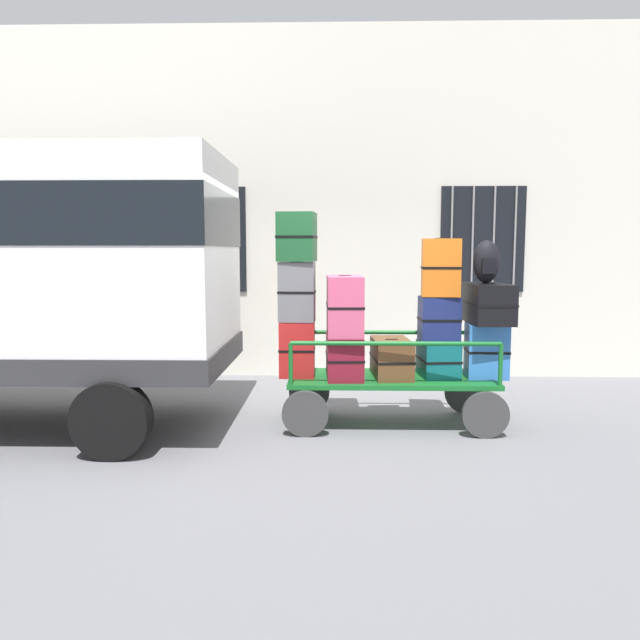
{
  "coord_description": "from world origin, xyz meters",
  "views": [
    {
      "loc": [
        0.1,
        -6.46,
        1.84
      ],
      "look_at": [
        -0.07,
        -0.04,
        1.11
      ],
      "focal_mm": 34.5,
      "sensor_mm": 36.0,
      "label": 1
    }
  ],
  "objects_px": {
    "suitcase_midleft_middle": "(344,305)",
    "suitcase_center_bottom": "(391,358)",
    "suitcase_left_middle": "(297,292)",
    "suitcase_left_top": "(297,237)",
    "luggage_cart": "(391,387)",
    "suitcase_midright_middle": "(439,319)",
    "backpack": "(487,262)",
    "suitcase_right_middle": "(488,303)",
    "suitcase_left_bottom": "(297,349)",
    "suitcase_midleft_bottom": "(344,356)",
    "suitcase_midright_bottom": "(438,359)",
    "suitcase_right_bottom": "(486,350)",
    "suitcase_midright_top": "(441,268)"
  },
  "relations": [
    {
      "from": "suitcase_midleft_middle",
      "to": "suitcase_center_bottom",
      "type": "xyz_separation_m",
      "value": [
        0.5,
        0.01,
        -0.56
      ]
    },
    {
      "from": "suitcase_left_middle",
      "to": "suitcase_left_top",
      "type": "distance_m",
      "value": 0.57
    },
    {
      "from": "luggage_cart",
      "to": "suitcase_midright_middle",
      "type": "bearing_deg",
      "value": 3.73
    },
    {
      "from": "suitcase_left_top",
      "to": "backpack",
      "type": "height_order",
      "value": "suitcase_left_top"
    },
    {
      "from": "suitcase_left_middle",
      "to": "suitcase_right_middle",
      "type": "bearing_deg",
      "value": 0.5
    },
    {
      "from": "suitcase_left_bottom",
      "to": "suitcase_midleft_middle",
      "type": "height_order",
      "value": "suitcase_midleft_middle"
    },
    {
      "from": "suitcase_midleft_bottom",
      "to": "suitcase_midright_bottom",
      "type": "relative_size",
      "value": 1.34
    },
    {
      "from": "suitcase_center_bottom",
      "to": "suitcase_midright_middle",
      "type": "distance_m",
      "value": 0.65
    },
    {
      "from": "suitcase_left_top",
      "to": "backpack",
      "type": "relative_size",
      "value": 1.16
    },
    {
      "from": "suitcase_center_bottom",
      "to": "backpack",
      "type": "height_order",
      "value": "backpack"
    },
    {
      "from": "suitcase_center_bottom",
      "to": "suitcase_right_bottom",
      "type": "xyz_separation_m",
      "value": [
        1.0,
        -0.0,
        0.09
      ]
    },
    {
      "from": "suitcase_center_bottom",
      "to": "suitcase_midright_middle",
      "type": "bearing_deg",
      "value": 3.49
    },
    {
      "from": "luggage_cart",
      "to": "suitcase_left_middle",
      "type": "relative_size",
      "value": 3.58
    },
    {
      "from": "suitcase_midright_bottom",
      "to": "suitcase_midleft_bottom",
      "type": "bearing_deg",
      "value": -176.2
    },
    {
      "from": "suitcase_midright_bottom",
      "to": "suitcase_midright_middle",
      "type": "distance_m",
      "value": 0.43
    },
    {
      "from": "suitcase_midright_bottom",
      "to": "suitcase_right_middle",
      "type": "bearing_deg",
      "value": -3.72
    },
    {
      "from": "luggage_cart",
      "to": "suitcase_midright_top",
      "type": "distance_m",
      "value": 1.36
    },
    {
      "from": "suitcase_left_bottom",
      "to": "suitcase_midright_bottom",
      "type": "bearing_deg",
      "value": 2.11
    },
    {
      "from": "suitcase_left_top",
      "to": "suitcase_midright_bottom",
      "type": "relative_size",
      "value": 0.95
    },
    {
      "from": "suitcase_left_middle",
      "to": "suitcase_midleft_bottom",
      "type": "distance_m",
      "value": 0.84
    },
    {
      "from": "suitcase_midright_bottom",
      "to": "suitcase_midright_top",
      "type": "height_order",
      "value": "suitcase_midright_top"
    },
    {
      "from": "suitcase_left_top",
      "to": "suitcase_left_middle",
      "type": "bearing_deg",
      "value": -90.0
    },
    {
      "from": "suitcase_left_bottom",
      "to": "suitcase_left_middle",
      "type": "bearing_deg",
      "value": 90.0
    },
    {
      "from": "suitcase_left_middle",
      "to": "backpack",
      "type": "height_order",
      "value": "backpack"
    },
    {
      "from": "suitcase_midright_bottom",
      "to": "suitcase_right_bottom",
      "type": "relative_size",
      "value": 0.93
    },
    {
      "from": "suitcase_center_bottom",
      "to": "suitcase_midright_top",
      "type": "relative_size",
      "value": 1.18
    },
    {
      "from": "luggage_cart",
      "to": "suitcase_midleft_bottom",
      "type": "bearing_deg",
      "value": -175.87
    },
    {
      "from": "suitcase_midleft_bottom",
      "to": "suitcase_midleft_middle",
      "type": "height_order",
      "value": "suitcase_midleft_middle"
    },
    {
      "from": "suitcase_midright_middle",
      "to": "suitcase_midleft_bottom",
      "type": "bearing_deg",
      "value": -176.07
    },
    {
      "from": "suitcase_left_middle",
      "to": "suitcase_right_middle",
      "type": "xyz_separation_m",
      "value": [
        1.99,
        0.02,
        -0.12
      ]
    },
    {
      "from": "suitcase_midright_bottom",
      "to": "backpack",
      "type": "xyz_separation_m",
      "value": [
        0.46,
        -0.07,
        1.03
      ]
    },
    {
      "from": "suitcase_left_top",
      "to": "suitcase_midleft_bottom",
      "type": "height_order",
      "value": "suitcase_left_top"
    },
    {
      "from": "suitcase_left_top",
      "to": "suitcase_midright_middle",
      "type": "relative_size",
      "value": 1.07
    },
    {
      "from": "suitcase_left_top",
      "to": "luggage_cart",
      "type": "bearing_deg",
      "value": -0.88
    },
    {
      "from": "luggage_cart",
      "to": "suitcase_right_middle",
      "type": "height_order",
      "value": "suitcase_right_middle"
    },
    {
      "from": "luggage_cart",
      "to": "suitcase_center_bottom",
      "type": "distance_m",
      "value": 0.31
    },
    {
      "from": "suitcase_left_bottom",
      "to": "suitcase_midleft_bottom",
      "type": "relative_size",
      "value": 0.82
    },
    {
      "from": "suitcase_midright_top",
      "to": "suitcase_right_bottom",
      "type": "relative_size",
      "value": 1.05
    },
    {
      "from": "suitcase_right_bottom",
      "to": "backpack",
      "type": "bearing_deg",
      "value": -131.94
    },
    {
      "from": "suitcase_midright_top",
      "to": "backpack",
      "type": "relative_size",
      "value": 1.37
    },
    {
      "from": "suitcase_left_top",
      "to": "suitcase_midright_middle",
      "type": "distance_m",
      "value": 1.72
    },
    {
      "from": "luggage_cart",
      "to": "suitcase_left_top",
      "type": "bearing_deg",
      "value": 179.12
    },
    {
      "from": "suitcase_left_middle",
      "to": "suitcase_midright_top",
      "type": "relative_size",
      "value": 1.04
    },
    {
      "from": "suitcase_left_top",
      "to": "suitcase_left_bottom",
      "type": "bearing_deg",
      "value": -90.0
    },
    {
      "from": "suitcase_midleft_bottom",
      "to": "suitcase_midright_top",
      "type": "bearing_deg",
      "value": 1.24
    },
    {
      "from": "suitcase_midleft_bottom",
      "to": "suitcase_midleft_middle",
      "type": "distance_m",
      "value": 0.54
    },
    {
      "from": "suitcase_left_top",
      "to": "suitcase_midright_middle",
      "type": "xyz_separation_m",
      "value": [
        1.49,
        0.02,
        -0.86
      ]
    },
    {
      "from": "suitcase_left_top",
      "to": "suitcase_midright_top",
      "type": "bearing_deg",
      "value": -1.14
    },
    {
      "from": "suitcase_left_bottom",
      "to": "suitcase_midright_bottom",
      "type": "xyz_separation_m",
      "value": [
        1.49,
        0.05,
        -0.11
      ]
    },
    {
      "from": "luggage_cart",
      "to": "suitcase_midright_middle",
      "type": "xyz_separation_m",
      "value": [
        0.5,
        0.03,
        0.72
      ]
    }
  ]
}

